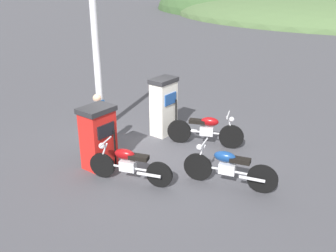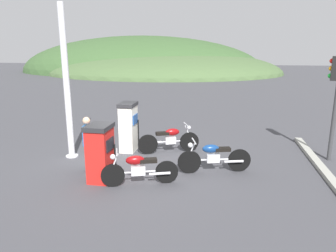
# 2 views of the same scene
# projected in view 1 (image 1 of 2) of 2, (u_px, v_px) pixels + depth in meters

# --- Properties ---
(ground_plane) EXTENTS (120.00, 120.00, 0.00)m
(ground_plane) POSITION_uv_depth(u_px,v_px,m) (146.00, 152.00, 10.10)
(ground_plane) COLOR #424247
(fuel_pump_near) EXTENTS (0.65, 0.81, 1.54)m
(fuel_pump_near) POSITION_uv_depth(u_px,v_px,m) (98.00, 137.00, 9.08)
(fuel_pump_near) COLOR red
(fuel_pump_near) RESTS_ON ground
(fuel_pump_far) EXTENTS (0.57, 0.79, 1.68)m
(fuel_pump_far) POSITION_uv_depth(u_px,v_px,m) (164.00, 106.00, 10.93)
(fuel_pump_far) COLOR silver
(fuel_pump_far) RESTS_ON ground
(motorcycle_near_pump) EXTENTS (1.91, 0.82, 0.94)m
(motorcycle_near_pump) POSITION_uv_depth(u_px,v_px,m) (129.00, 164.00, 8.52)
(motorcycle_near_pump) COLOR black
(motorcycle_near_pump) RESTS_ON ground
(motorcycle_far_pump) EXTENTS (1.97, 0.92, 0.97)m
(motorcycle_far_pump) POSITION_uv_depth(u_px,v_px,m) (206.00, 130.00, 10.32)
(motorcycle_far_pump) COLOR black
(motorcycle_far_pump) RESTS_ON ground
(motorcycle_extra) EXTENTS (2.05, 0.74, 0.97)m
(motorcycle_extra) POSITION_uv_depth(u_px,v_px,m) (228.00, 166.00, 8.33)
(motorcycle_extra) COLOR black
(motorcycle_extra) RESTS_ON ground
(attendant_person) EXTENTS (0.27, 0.58, 1.59)m
(attendant_person) POSITION_uv_depth(u_px,v_px,m) (99.00, 119.00, 9.82)
(attendant_person) COLOR #1E1E2D
(attendant_person) RESTS_ON ground
(canopy_support_pole) EXTENTS (0.40, 0.40, 4.78)m
(canopy_support_pole) POSITION_uv_depth(u_px,v_px,m) (96.00, 54.00, 10.65)
(canopy_support_pole) COLOR silver
(canopy_support_pole) RESTS_ON ground
(distant_hill_main) EXTENTS (36.52, 24.84, 10.52)m
(distant_hill_main) POSITION_uv_depth(u_px,v_px,m) (298.00, 13.00, 44.13)
(distant_hill_main) COLOR #38562D
(distant_hill_main) RESTS_ON ground
(distant_hill_secondary) EXTENTS (33.75, 27.86, 6.39)m
(distant_hill_secondary) POSITION_uv_depth(u_px,v_px,m) (326.00, 16.00, 40.78)
(distant_hill_secondary) COLOR #476038
(distant_hill_secondary) RESTS_ON ground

